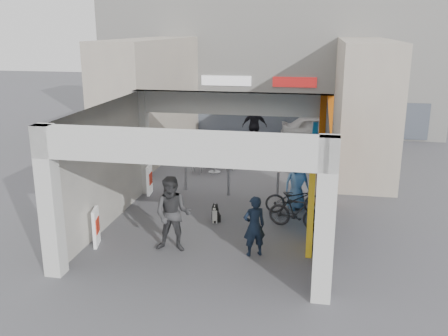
% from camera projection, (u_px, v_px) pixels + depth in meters
% --- Properties ---
extents(ground, '(90.00, 90.00, 0.00)m').
position_uv_depth(ground, '(218.00, 219.00, 14.78)').
color(ground, '#525257').
rests_on(ground, ground).
extents(arcade_canopy, '(6.40, 6.45, 6.40)m').
position_uv_depth(arcade_canopy, '(232.00, 151.00, 13.27)').
color(arcade_canopy, beige).
rests_on(arcade_canopy, ground).
extents(far_building, '(18.00, 4.08, 8.00)m').
position_uv_depth(far_building, '(269.00, 55.00, 26.90)').
color(far_building, white).
rests_on(far_building, ground).
extents(plaza_bldg_left, '(2.00, 9.00, 5.00)m').
position_uv_depth(plaza_bldg_left, '(152.00, 97.00, 21.99)').
color(plaza_bldg_left, '#B1A692').
rests_on(plaza_bldg_left, ground).
extents(plaza_bldg_right, '(2.00, 9.00, 5.00)m').
position_uv_depth(plaza_bldg_right, '(362.00, 103.00, 20.36)').
color(plaza_bldg_right, '#B1A692').
rests_on(plaza_bldg_right, ground).
extents(bollard_left, '(0.09, 0.09, 0.90)m').
position_uv_depth(bollard_left, '(185.00, 177.00, 17.35)').
color(bollard_left, '#94979C').
rests_on(bollard_left, ground).
extents(bollard_center, '(0.09, 0.09, 0.96)m').
position_uv_depth(bollard_center, '(228.00, 182.00, 16.76)').
color(bollard_center, '#94979C').
rests_on(bollard_center, ground).
extents(bollard_right, '(0.09, 0.09, 0.88)m').
position_uv_depth(bollard_right, '(278.00, 184.00, 16.57)').
color(bollard_right, '#94979C').
rests_on(bollard_right, ground).
extents(advert_board_near, '(0.21, 0.55, 1.00)m').
position_uv_depth(advert_board_near, '(96.00, 227.00, 12.90)').
color(advert_board_near, silver).
rests_on(advert_board_near, ground).
extents(advert_board_far, '(0.15, 0.56, 1.00)m').
position_uv_depth(advert_board_far, '(150.00, 180.00, 16.87)').
color(advert_board_far, silver).
rests_on(advert_board_far, ground).
extents(cafe_set, '(1.57, 1.27, 0.95)m').
position_uv_depth(cafe_set, '(213.00, 162.00, 19.75)').
color(cafe_set, '#ABACB0').
rests_on(cafe_set, ground).
extents(produce_stand, '(1.11, 0.60, 0.73)m').
position_uv_depth(produce_stand, '(190.00, 153.00, 21.26)').
color(produce_stand, black).
rests_on(produce_stand, ground).
extents(crate_stack, '(0.53, 0.46, 0.56)m').
position_uv_depth(crate_stack, '(266.00, 149.00, 21.97)').
color(crate_stack, '#175318').
rests_on(crate_stack, ground).
extents(border_collie, '(0.22, 0.43, 0.60)m').
position_uv_depth(border_collie, '(216.00, 214.00, 14.51)').
color(border_collie, black).
rests_on(border_collie, ground).
extents(man_with_dog, '(0.67, 0.58, 1.55)m').
position_uv_depth(man_with_dog, '(254.00, 226.00, 12.26)').
color(man_with_dog, black).
rests_on(man_with_dog, ground).
extents(man_back_turned, '(0.98, 0.78, 1.95)m').
position_uv_depth(man_back_turned, '(173.00, 214.00, 12.48)').
color(man_back_turned, '#373739').
rests_on(man_back_turned, ground).
extents(man_elderly, '(0.95, 0.81, 1.64)m').
position_uv_depth(man_elderly, '(297.00, 184.00, 15.42)').
color(man_elderly, '#5E89B7').
rests_on(man_elderly, ground).
extents(man_crates, '(1.19, 0.59, 1.97)m').
position_uv_depth(man_crates, '(255.00, 126.00, 23.45)').
color(man_crates, black).
rests_on(man_crates, ground).
extents(bicycle_front, '(1.83, 0.83, 0.93)m').
position_uv_depth(bicycle_front, '(295.00, 199.00, 15.14)').
color(bicycle_front, black).
rests_on(bicycle_front, ground).
extents(bicycle_rear, '(1.70, 0.88, 0.98)m').
position_uv_depth(bicycle_rear, '(297.00, 212.00, 14.00)').
color(bicycle_rear, black).
rests_on(bicycle_rear, ground).
extents(white_van, '(3.93, 1.90, 1.29)m').
position_uv_depth(white_van, '(320.00, 129.00, 24.53)').
color(white_van, silver).
rests_on(white_van, ground).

